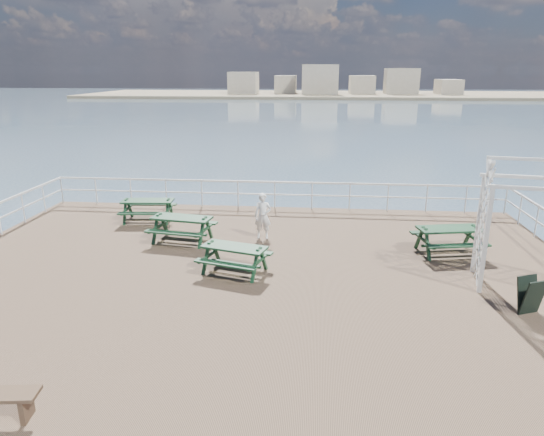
{
  "coord_description": "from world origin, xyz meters",
  "views": [
    {
      "loc": [
        1.62,
        -11.74,
        5.28
      ],
      "look_at": [
        0.36,
        1.86,
        1.1
      ],
      "focal_mm": 32.0,
      "sensor_mm": 36.0,
      "label": 1
    }
  ],
  "objects_px": {
    "trellis_arbor": "(535,232)",
    "person": "(263,216)",
    "picnic_table_d": "(234,253)",
    "picnic_table_c": "(449,235)",
    "picnic_table_a": "(182,224)",
    "picnic_table_b": "(148,206)"
  },
  "relations": [
    {
      "from": "picnic_table_c",
      "to": "trellis_arbor",
      "type": "bearing_deg",
      "value": -68.77
    },
    {
      "from": "trellis_arbor",
      "to": "person",
      "type": "relative_size",
      "value": 2.19
    },
    {
      "from": "picnic_table_a",
      "to": "picnic_table_d",
      "type": "xyz_separation_m",
      "value": [
        2.09,
        -2.32,
        -0.05
      ]
    },
    {
      "from": "picnic_table_a",
      "to": "trellis_arbor",
      "type": "relative_size",
      "value": 0.64
    },
    {
      "from": "picnic_table_c",
      "to": "person",
      "type": "xyz_separation_m",
      "value": [
        -5.68,
        0.86,
        0.17
      ]
    },
    {
      "from": "picnic_table_c",
      "to": "picnic_table_d",
      "type": "bearing_deg",
      "value": -173.38
    },
    {
      "from": "picnic_table_c",
      "to": "picnic_table_d",
      "type": "distance_m",
      "value": 6.45
    },
    {
      "from": "picnic_table_a",
      "to": "picnic_table_c",
      "type": "height_order",
      "value": "picnic_table_a"
    },
    {
      "from": "picnic_table_a",
      "to": "picnic_table_c",
      "type": "distance_m",
      "value": 8.23
    },
    {
      "from": "picnic_table_d",
      "to": "person",
      "type": "bearing_deg",
      "value": 96.9
    },
    {
      "from": "trellis_arbor",
      "to": "person",
      "type": "height_order",
      "value": "trellis_arbor"
    },
    {
      "from": "trellis_arbor",
      "to": "picnic_table_d",
      "type": "bearing_deg",
      "value": -172.17
    },
    {
      "from": "picnic_table_a",
      "to": "person",
      "type": "bearing_deg",
      "value": 20.71
    },
    {
      "from": "picnic_table_c",
      "to": "picnic_table_d",
      "type": "relative_size",
      "value": 1.04
    },
    {
      "from": "picnic_table_a",
      "to": "picnic_table_b",
      "type": "height_order",
      "value": "picnic_table_a"
    },
    {
      "from": "picnic_table_d",
      "to": "trellis_arbor",
      "type": "height_order",
      "value": "trellis_arbor"
    },
    {
      "from": "picnic_table_b",
      "to": "picnic_table_d",
      "type": "relative_size",
      "value": 0.94
    },
    {
      "from": "picnic_table_a",
      "to": "person",
      "type": "distance_m",
      "value": 2.61
    },
    {
      "from": "picnic_table_b",
      "to": "person",
      "type": "distance_m",
      "value": 4.63
    },
    {
      "from": "trellis_arbor",
      "to": "person",
      "type": "xyz_separation_m",
      "value": [
        -7.1,
        3.09,
        -0.71
      ]
    },
    {
      "from": "picnic_table_a",
      "to": "person",
      "type": "height_order",
      "value": "person"
    },
    {
      "from": "picnic_table_a",
      "to": "trellis_arbor",
      "type": "bearing_deg",
      "value": -5.86
    }
  ]
}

